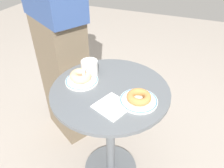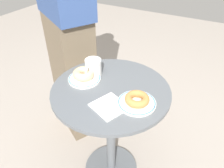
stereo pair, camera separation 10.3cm
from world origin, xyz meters
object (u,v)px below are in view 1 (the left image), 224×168
at_px(cafe_table, 110,123).
at_px(donut_old_fashioned, 139,97).
at_px(plate_left, 82,80).
at_px(paper_napkin, 112,106).
at_px(person_figure, 57,31).
at_px(donut_glazed, 81,76).
at_px(plate_right, 139,101).
at_px(coffee_mug, 89,69).

distance_m(cafe_table, donut_old_fashioned, 0.33).
xyz_separation_m(cafe_table, donut_old_fashioned, (0.16, -0.04, 0.28)).
relative_size(plate_left, paper_napkin, 1.22).
distance_m(plate_left, donut_old_fashioned, 0.33).
bearing_deg(person_figure, donut_old_fashioned, -25.91).
bearing_deg(donut_glazed, plate_right, -8.57).
bearing_deg(plate_right, plate_left, 171.86).
relative_size(cafe_table, plate_right, 3.99).
xyz_separation_m(donut_glazed, coffee_mug, (0.02, 0.06, 0.01)).
relative_size(plate_left, person_figure, 0.10).
relative_size(plate_left, coffee_mug, 1.34).
xyz_separation_m(plate_left, paper_napkin, (0.22, -0.13, -0.00)).
distance_m(plate_left, plate_right, 0.33).
xyz_separation_m(donut_glazed, donut_old_fashioned, (0.33, -0.05, -0.00)).
relative_size(paper_napkin, coffee_mug, 1.10).
relative_size(cafe_table, person_figure, 0.41).
bearing_deg(plate_left, paper_napkin, -29.27).
distance_m(donut_old_fashioned, coffee_mug, 0.33).
bearing_deg(cafe_table, plate_left, 179.24).
height_order(plate_right, donut_glazed, donut_glazed).
relative_size(donut_glazed, paper_napkin, 0.82).
distance_m(cafe_table, plate_right, 0.31).
height_order(donut_glazed, person_figure, person_figure).
xyz_separation_m(plate_right, person_figure, (-0.63, 0.31, 0.13)).
relative_size(cafe_table, paper_napkin, 4.99).
height_order(donut_old_fashioned, paper_napkin, donut_old_fashioned).
bearing_deg(donut_old_fashioned, donut_glazed, 171.43).
relative_size(plate_right, coffee_mug, 1.37).
bearing_deg(coffee_mug, cafe_table, -23.79).
distance_m(plate_right, donut_glazed, 0.34).
relative_size(plate_right, paper_napkin, 1.25).
height_order(cafe_table, plate_right, plate_right).
xyz_separation_m(plate_left, person_figure, (-0.30, 0.26, 0.13)).
relative_size(plate_right, donut_old_fashioned, 1.57).
bearing_deg(donut_old_fashioned, plate_right, 90.00).
xyz_separation_m(cafe_table, coffee_mug, (-0.15, 0.06, 0.30)).
relative_size(donut_glazed, donut_old_fashioned, 1.02).
xyz_separation_m(paper_napkin, person_figure, (-0.53, 0.38, 0.14)).
bearing_deg(paper_napkin, donut_glazed, 150.83).
bearing_deg(person_figure, plate_left, -40.40).
relative_size(donut_glazed, coffee_mug, 0.89).
relative_size(plate_right, person_figure, 0.10).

